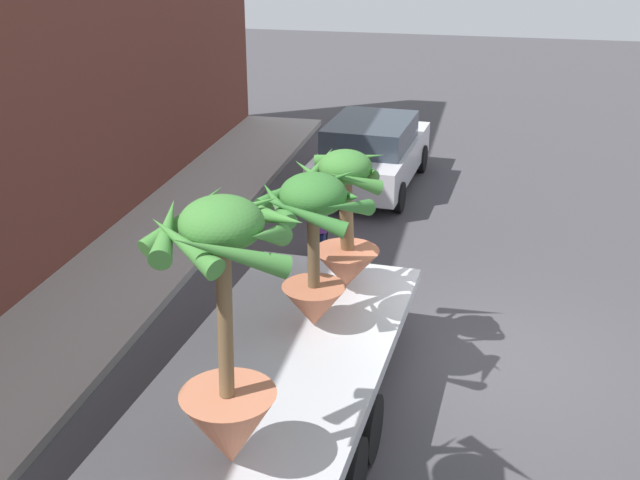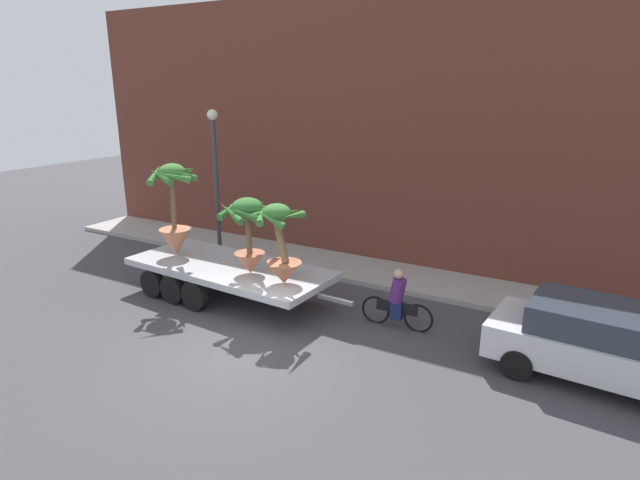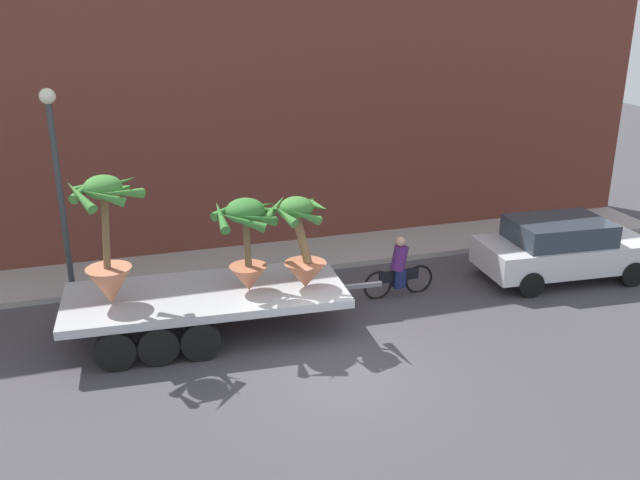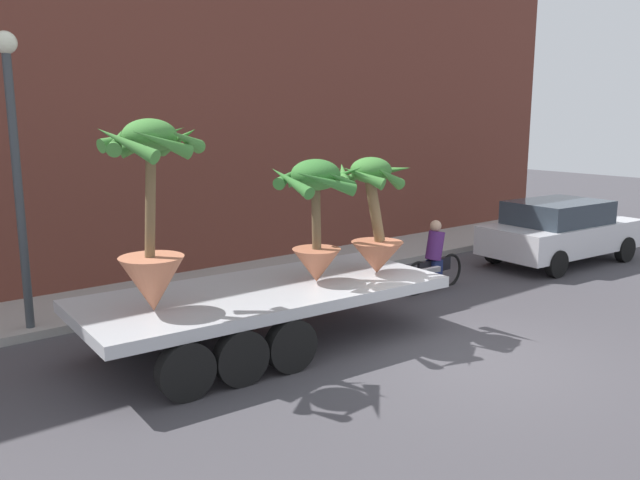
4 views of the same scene
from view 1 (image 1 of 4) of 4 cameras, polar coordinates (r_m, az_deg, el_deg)
name	(u,v)px [view 1 (image 1 of 4)]	position (r m, az deg, el deg)	size (l,w,h in m)	color
ground_plane	(485,356)	(11.64, 11.70, -8.12)	(60.00, 60.00, 0.00)	#423F44
sidewalk	(89,308)	(13.02, -16.20, -4.68)	(24.00, 2.20, 0.15)	#A39E99
flatbed_trailer	(272,386)	(9.36, -3.46, -10.41)	(6.93, 2.77, 0.98)	#B7BABF
potted_palm_rear	(314,241)	(9.63, -0.46, -0.06)	(1.45, 1.46, 2.02)	#B26647
potted_palm_middle	(226,344)	(7.25, -6.73, -7.43)	(1.54, 1.54, 2.67)	#C17251
potted_palm_front	(345,224)	(10.68, 1.81, 1.15)	(1.37, 1.28, 2.02)	#B26647
cyclist	(318,231)	(13.81, -0.15, 0.64)	(1.84, 0.36, 1.54)	black
parked_car	(372,152)	(17.81, 3.73, 6.31)	(4.44, 2.21, 1.58)	silver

